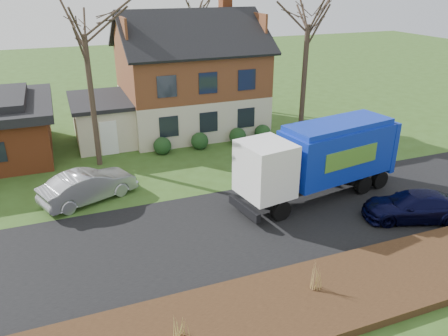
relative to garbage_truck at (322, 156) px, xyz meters
name	(u,v)px	position (x,y,z in m)	size (l,w,h in m)	color
ground	(244,226)	(-4.66, -1.40, -2.11)	(120.00, 120.00, 0.00)	#304C19
road	(244,226)	(-4.66, -1.40, -2.10)	(80.00, 7.00, 0.02)	black
mulch_verge	(308,301)	(-4.66, -6.70, -1.96)	(80.00, 3.50, 0.30)	black
main_house	(183,72)	(-3.17, 12.51, 1.92)	(12.95, 8.95, 9.26)	beige
garbage_truck	(322,156)	(0.00, 0.00, 0.00)	(8.78, 3.65, 3.65)	black
silver_sedan	(88,186)	(-10.64, 3.59, -1.35)	(1.60, 4.58, 1.51)	#A8AAB0
navy_wagon	(414,206)	(2.62, -3.51, -1.46)	(1.80, 4.43, 1.29)	black
tree_front_west	(81,12)	(-9.67, 7.98, 6.22)	(3.40, 3.40, 10.11)	#3F3126
tree_front_east	(310,4)	(3.78, 8.25, 6.35)	(3.74, 3.74, 10.40)	#3A2C23
grass_clump_west	(181,325)	(-9.02, -6.84, -1.40)	(0.31, 0.25, 0.81)	tan
grass_clump_mid	(318,277)	(-4.16, -6.40, -1.33)	(0.34, 0.28, 0.94)	#A28347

